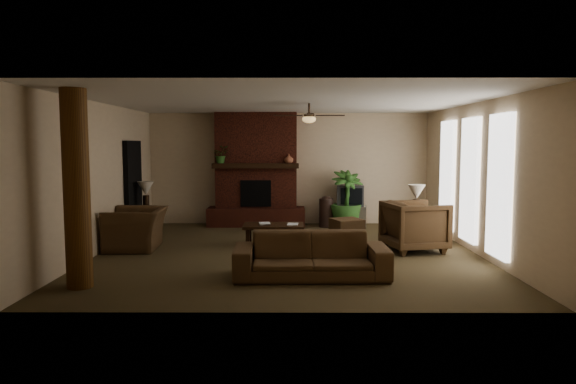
{
  "coord_description": "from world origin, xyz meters",
  "views": [
    {
      "loc": [
        0.04,
        -9.57,
        2.04
      ],
      "look_at": [
        0.0,
        0.4,
        1.1
      ],
      "focal_mm": 32.16,
      "sensor_mm": 36.0,
      "label": 1
    }
  ],
  "objects_px": {
    "floor_vase": "(326,209)",
    "floor_plant": "(346,212)",
    "lamp_left": "(146,191)",
    "lamp_right": "(417,194)",
    "armchair_left": "(136,222)",
    "ottoman": "(347,228)",
    "side_table_left": "(146,223)",
    "armchair_right": "(415,224)",
    "sofa": "(311,248)",
    "log_column": "(77,189)",
    "side_table_right": "(416,229)",
    "coffee_table": "(274,227)",
    "tv_stand": "(348,216)"
  },
  "relations": [
    {
      "from": "log_column",
      "to": "floor_plant",
      "type": "relative_size",
      "value": 2.01
    },
    {
      "from": "floor_plant",
      "to": "side_table_right",
      "type": "relative_size",
      "value": 2.53
    },
    {
      "from": "side_table_right",
      "to": "lamp_right",
      "type": "height_order",
      "value": "lamp_right"
    },
    {
      "from": "sofa",
      "to": "coffee_table",
      "type": "xyz_separation_m",
      "value": [
        -0.65,
        2.46,
        -0.08
      ]
    },
    {
      "from": "side_table_left",
      "to": "ottoman",
      "type": "bearing_deg",
      "value": -2.18
    },
    {
      "from": "armchair_right",
      "to": "sofa",
      "type": "bearing_deg",
      "value": 120.88
    },
    {
      "from": "sofa",
      "to": "log_column",
      "type": "bearing_deg",
      "value": -171.93
    },
    {
      "from": "armchair_right",
      "to": "lamp_right",
      "type": "bearing_deg",
      "value": -27.79
    },
    {
      "from": "armchair_left",
      "to": "armchair_right",
      "type": "bearing_deg",
      "value": 84.57
    },
    {
      "from": "ottoman",
      "to": "floor_plant",
      "type": "distance_m",
      "value": 1.32
    },
    {
      "from": "side_table_left",
      "to": "side_table_right",
      "type": "distance_m",
      "value": 5.85
    },
    {
      "from": "side_table_right",
      "to": "coffee_table",
      "type": "bearing_deg",
      "value": -172.39
    },
    {
      "from": "log_column",
      "to": "lamp_right",
      "type": "bearing_deg",
      "value": 31.06
    },
    {
      "from": "sofa",
      "to": "tv_stand",
      "type": "relative_size",
      "value": 2.75
    },
    {
      "from": "floor_vase",
      "to": "floor_plant",
      "type": "bearing_deg",
      "value": -6.98
    },
    {
      "from": "sofa",
      "to": "floor_vase",
      "type": "height_order",
      "value": "sofa"
    },
    {
      "from": "floor_vase",
      "to": "lamp_left",
      "type": "xyz_separation_m",
      "value": [
        -4.07,
        -1.18,
        0.57
      ]
    },
    {
      "from": "log_column",
      "to": "floor_vase",
      "type": "relative_size",
      "value": 3.64
    },
    {
      "from": "floor_vase",
      "to": "side_table_right",
      "type": "distance_m",
      "value": 2.59
    },
    {
      "from": "armchair_left",
      "to": "log_column",
      "type": "bearing_deg",
      "value": -3.5
    },
    {
      "from": "sofa",
      "to": "side_table_left",
      "type": "bearing_deg",
      "value": 132.95
    },
    {
      "from": "log_column",
      "to": "lamp_left",
      "type": "bearing_deg",
      "value": 92.76
    },
    {
      "from": "sofa",
      "to": "side_table_right",
      "type": "bearing_deg",
      "value": 49.73
    },
    {
      "from": "floor_vase",
      "to": "side_table_right",
      "type": "bearing_deg",
      "value": -48.09
    },
    {
      "from": "armchair_left",
      "to": "lamp_right",
      "type": "relative_size",
      "value": 1.86
    },
    {
      "from": "coffee_table",
      "to": "lamp_right",
      "type": "distance_m",
      "value": 3.02
    },
    {
      "from": "lamp_left",
      "to": "floor_vase",
      "type": "bearing_deg",
      "value": 16.15
    },
    {
      "from": "coffee_table",
      "to": "side_table_right",
      "type": "height_order",
      "value": "side_table_right"
    },
    {
      "from": "lamp_right",
      "to": "armchair_left",
      "type": "bearing_deg",
      "value": -173.24
    },
    {
      "from": "side_table_left",
      "to": "floor_vase",
      "type": "bearing_deg",
      "value": 16.3
    },
    {
      "from": "log_column",
      "to": "armchair_left",
      "type": "distance_m",
      "value": 2.84
    },
    {
      "from": "lamp_left",
      "to": "lamp_right",
      "type": "xyz_separation_m",
      "value": [
        5.79,
        -0.79,
        0.0
      ]
    },
    {
      "from": "tv_stand",
      "to": "side_table_left",
      "type": "xyz_separation_m",
      "value": [
        -4.64,
        -1.41,
        0.03
      ]
    },
    {
      "from": "tv_stand",
      "to": "floor_vase",
      "type": "bearing_deg",
      "value": -153.44
    },
    {
      "from": "coffee_table",
      "to": "floor_vase",
      "type": "xyz_separation_m",
      "value": [
        1.21,
        2.32,
        0.06
      ]
    },
    {
      "from": "lamp_left",
      "to": "sofa",
      "type": "bearing_deg",
      "value": -45.69
    },
    {
      "from": "ottoman",
      "to": "side_table_left",
      "type": "xyz_separation_m",
      "value": [
        -4.43,
        0.17,
        0.08
      ]
    },
    {
      "from": "armchair_left",
      "to": "floor_vase",
      "type": "height_order",
      "value": "armchair_left"
    },
    {
      "from": "log_column",
      "to": "tv_stand",
      "type": "height_order",
      "value": "log_column"
    },
    {
      "from": "armchair_right",
      "to": "ottoman",
      "type": "relative_size",
      "value": 1.76
    },
    {
      "from": "armchair_right",
      "to": "lamp_right",
      "type": "distance_m",
      "value": 1.0
    },
    {
      "from": "ottoman",
      "to": "floor_vase",
      "type": "relative_size",
      "value": 0.78
    },
    {
      "from": "sofa",
      "to": "floor_vase",
      "type": "xyz_separation_m",
      "value": [
        0.56,
        4.78,
        -0.03
      ]
    },
    {
      "from": "armchair_right",
      "to": "side_table_left",
      "type": "distance_m",
      "value": 5.8
    },
    {
      "from": "log_column",
      "to": "armchair_left",
      "type": "height_order",
      "value": "log_column"
    },
    {
      "from": "tv_stand",
      "to": "side_table_right",
      "type": "distance_m",
      "value": 2.44
    },
    {
      "from": "lamp_left",
      "to": "lamp_right",
      "type": "height_order",
      "value": "same"
    },
    {
      "from": "side_table_left",
      "to": "lamp_left",
      "type": "xyz_separation_m",
      "value": [
        0.0,
        0.01,
        0.73
      ]
    },
    {
      "from": "log_column",
      "to": "side_table_right",
      "type": "bearing_deg",
      "value": 31.29
    },
    {
      "from": "armchair_left",
      "to": "floor_vase",
      "type": "xyz_separation_m",
      "value": [
        3.87,
        2.63,
        -0.1
      ]
    }
  ]
}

